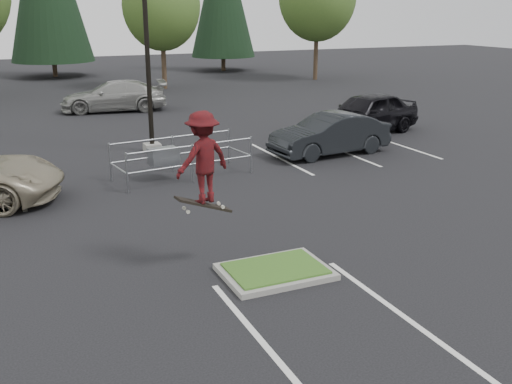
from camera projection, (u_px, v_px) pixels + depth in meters
name	position (u px, v px, depth m)	size (l,w,h in m)	color
ground	(275.00, 274.00, 12.50)	(120.00, 120.00, 0.00)	black
grass_median	(275.00, 271.00, 12.48)	(2.20, 1.60, 0.16)	gray
stall_lines	(142.00, 201.00, 17.24)	(22.62, 17.60, 0.01)	silver
light_pole	(146.00, 29.00, 21.82)	(0.70, 0.60, 10.12)	gray
decid_c	(161.00, 8.00, 39.31)	(5.12, 5.12, 8.38)	#38281C
cart_corral	(168.00, 156.00, 19.19)	(4.55, 2.15, 1.24)	gray
skateboarder	(202.00, 158.00, 12.20)	(1.39, 1.05, 2.20)	black
car_r_charc	(330.00, 134.00, 22.46)	(1.63, 4.66, 1.54)	black
car_r_black	(367.00, 113.00, 26.15)	(2.11, 5.26, 1.79)	black
car_far_silver	(115.00, 96.00, 31.89)	(2.24, 5.51, 1.60)	#9A9A95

